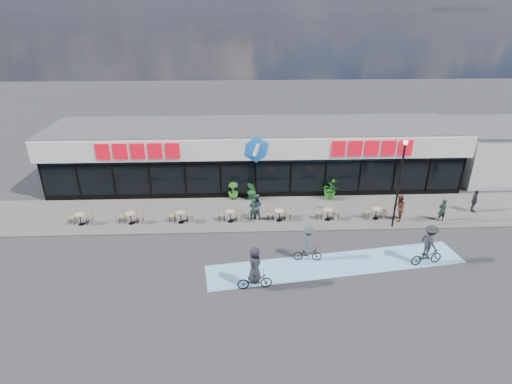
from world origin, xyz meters
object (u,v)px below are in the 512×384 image
pedestrian_b (474,201)px  potted_plant_mid (233,191)px  patron_left (253,209)px  bistro_set_0 (81,217)px  lamp_post (400,178)px  pedestrian_c (442,210)px  pedestrian_a (399,208)px  potted_plant_left (252,191)px  patron_right (256,206)px  cyclist_a (308,246)px  cyclist_b (428,247)px  potted_plant_right (329,190)px

pedestrian_b → potted_plant_mid: bearing=102.9°
potted_plant_mid → patron_left: 3.46m
bistro_set_0 → lamp_post: bearing=-3.3°
potted_plant_mid → pedestrian_c: bearing=-15.9°
pedestrian_a → potted_plant_mid: bearing=-92.7°
lamp_post → pedestrian_a: lamp_post is taller
bistro_set_0 → potted_plant_left: size_ratio=1.12×
potted_plant_left → patron_right: size_ratio=0.80×
cyclist_a → cyclist_b: bearing=-5.4°
lamp_post → pedestrian_b: 6.82m
bistro_set_0 → potted_plant_mid: bearing=19.1°
cyclist_b → lamp_post: bearing=96.2°
patron_left → pedestrian_b: 14.78m
patron_left → lamp_post: bearing=166.9°
potted_plant_right → patron_right: 6.00m
lamp_post → patron_left: (-8.69, 1.24, -2.55)m
potted_plant_mid → patron_right: 3.39m
potted_plant_right → cyclist_a: bearing=-109.9°
pedestrian_b → pedestrian_c: size_ratio=1.02×
patron_right → pedestrian_b: size_ratio=1.11×
potted_plant_mid → pedestrian_a: size_ratio=0.71×
potted_plant_right → cyclist_b: bearing=-66.1°
potted_plant_mid → cyclist_a: cyclist_a is taller
lamp_post → cyclist_a: bearing=-150.5°
patron_right → pedestrian_b: 14.58m
lamp_post → pedestrian_c: (3.36, 0.62, -2.54)m
potted_plant_mid → pedestrian_a: pedestrian_a is taller
pedestrian_a → cyclist_a: bearing=-41.2°
lamp_post → pedestrian_a: 2.59m
patron_right → potted_plant_mid: bearing=-47.0°
potted_plant_mid → patron_left: patron_left is taller
potted_plant_left → potted_plant_right: bearing=-0.0°
potted_plant_mid → potted_plant_right: (6.85, -0.26, 0.04)m
bistro_set_0 → pedestrian_a: bearing=-1.1°
lamp_post → pedestrian_a: (0.57, 0.73, -2.41)m
potted_plant_right → patron_right: (-5.32, -2.76, 0.18)m
pedestrian_b → pedestrian_c: (-2.73, -1.15, -0.02)m
bistro_set_0 → patron_left: 10.93m
patron_right → bistro_set_0: bearing=17.7°
lamp_post → potted_plant_mid: (-10.02, 4.44, -2.67)m
patron_left → patron_right: 0.28m
pedestrian_a → patron_left: bearing=-76.6°
pedestrian_a → cyclist_a: cyclist_a is taller
lamp_post → potted_plant_mid: size_ratio=4.43×
potted_plant_left → patron_left: 2.94m
pedestrian_b → cyclist_b: size_ratio=0.67×
potted_plant_left → patron_left: size_ratio=0.90×
pedestrian_a → cyclist_b: size_ratio=0.76×
pedestrian_c → cyclist_a: bearing=14.7°
patron_left → pedestrian_a: 9.27m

